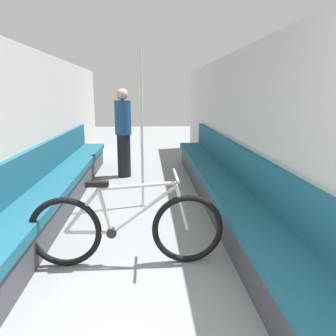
{
  "coord_description": "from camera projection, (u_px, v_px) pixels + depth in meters",
  "views": [
    {
      "loc": [
        0.12,
        -0.58,
        1.55
      ],
      "look_at": [
        0.4,
        3.83,
        0.53
      ],
      "focal_mm": 35.0,
      "sensor_mm": 36.0,
      "label": 1
    }
  ],
  "objects": [
    {
      "name": "wall_right",
      "position": [
        246.0,
        131.0,
        4.26
      ],
      "size": [
        0.1,
        10.41,
        2.12
      ],
      "primitive_type": "cube",
      "color": "beige",
      "rests_on": "ground"
    },
    {
      "name": "grab_pole_near",
      "position": [
        142.0,
        133.0,
        4.38
      ],
      "size": [
        0.08,
        0.08,
        2.1
      ],
      "color": "gray",
      "rests_on": "ground"
    },
    {
      "name": "bicycle",
      "position": [
        127.0,
        228.0,
        2.97
      ],
      "size": [
        1.77,
        0.46,
        0.85
      ],
      "rotation": [
        0.0,
        0.0,
        0.02
      ],
      "color": "black",
      "rests_on": "ground"
    },
    {
      "name": "bench_seat_row_right",
      "position": [
        223.0,
        188.0,
        4.45
      ],
      "size": [
        0.5,
        6.31,
        0.88
      ],
      "color": "#3D3D42",
      "rests_on": "ground"
    },
    {
      "name": "wall_left",
      "position": [
        26.0,
        133.0,
        4.09
      ],
      "size": [
        0.1,
        10.41,
        2.12
      ],
      "primitive_type": "cube",
      "color": "beige",
      "rests_on": "ground"
    },
    {
      "name": "passenger_standing",
      "position": [
        123.0,
        132.0,
        6.05
      ],
      "size": [
        0.3,
        0.3,
        1.63
      ],
      "rotation": [
        0.0,
        0.0,
        1.2
      ],
      "color": "black",
      "rests_on": "ground"
    },
    {
      "name": "bench_seat_row_left",
      "position": [
        53.0,
        191.0,
        4.31
      ],
      "size": [
        0.5,
        6.31,
        0.88
      ],
      "color": "#3D3D42",
      "rests_on": "ground"
    }
  ]
}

